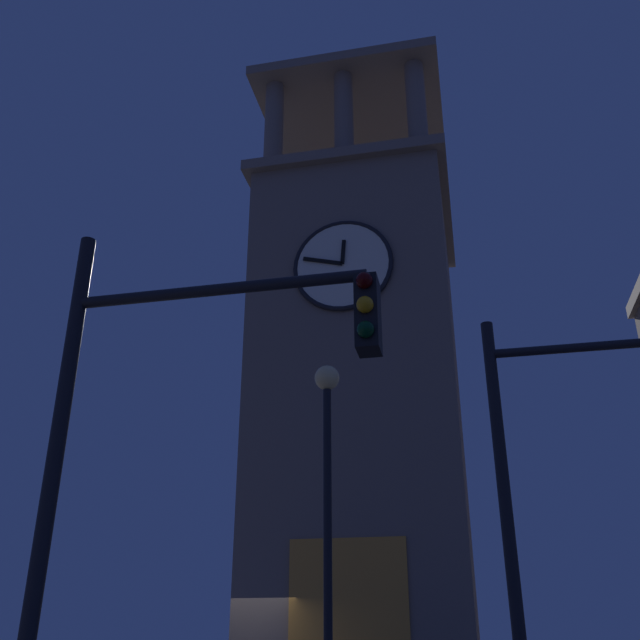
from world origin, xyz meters
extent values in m
cube|color=#75665B|center=(-2.64, -5.16, 8.26)|extent=(6.50, 8.24, 16.52)
cube|color=#75665B|center=(-2.64, -5.16, 16.72)|extent=(7.10, 8.84, 0.40)
cylinder|color=#75665B|center=(-5.30, -1.64, 18.89)|extent=(0.70, 0.70, 3.93)
cylinder|color=#75665B|center=(-2.64, -1.64, 18.89)|extent=(0.70, 0.70, 3.93)
cylinder|color=#75665B|center=(0.01, -1.64, 18.89)|extent=(0.70, 0.70, 3.93)
cylinder|color=#75665B|center=(-5.30, -8.68, 18.89)|extent=(0.70, 0.70, 3.93)
cylinder|color=#75665B|center=(-2.64, -8.68, 18.89)|extent=(0.70, 0.70, 3.93)
cylinder|color=#75665B|center=(0.01, -8.68, 18.89)|extent=(0.70, 0.70, 3.93)
cube|color=#75665B|center=(-2.64, -5.16, 21.05)|extent=(7.10, 8.84, 0.40)
cylinder|color=black|center=(-2.64, -5.16, 22.80)|extent=(0.12, 0.12, 3.09)
cylinder|color=silver|center=(-2.64, -0.98, 12.43)|extent=(3.11, 0.12, 3.11)
torus|color=black|center=(-2.64, -0.96, 12.43)|extent=(3.27, 0.16, 3.27)
cube|color=black|center=(-2.68, -0.88, 12.85)|extent=(0.19, 0.06, 0.86)
cube|color=black|center=(-2.01, -0.88, 12.59)|extent=(1.31, 0.06, 0.45)
cube|color=orange|center=(-2.64, -1.09, 2.00)|extent=(3.20, 0.24, 4.00)
cylinder|color=black|center=(-2.26, 12.77, 2.72)|extent=(0.16, 0.16, 5.43)
cylinder|color=black|center=(-3.78, 12.77, 4.67)|extent=(3.05, 0.12, 0.12)
cube|color=black|center=(-5.31, 12.77, 4.24)|extent=(0.22, 0.30, 0.75)
sphere|color=#360505|center=(-5.31, 12.95, 4.52)|extent=(0.16, 0.16, 0.16)
sphere|color=orange|center=(-5.31, 12.95, 4.27)|extent=(0.16, 0.16, 0.16)
sphere|color=#063316|center=(-5.31, 12.95, 4.02)|extent=(0.16, 0.16, 0.16)
cylinder|color=black|center=(-6.50, 9.67, 2.69)|extent=(0.16, 0.16, 5.38)
cylinder|color=black|center=(-8.09, 9.67, 4.94)|extent=(3.18, 0.12, 0.12)
cylinder|color=black|center=(-3.78, 7.19, 2.72)|extent=(0.14, 0.14, 5.45)
sphere|color=#F9DB8C|center=(-3.78, 7.19, 5.67)|extent=(0.44, 0.44, 0.44)
camera|label=1|loc=(-6.14, 18.82, 1.44)|focal=40.05mm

